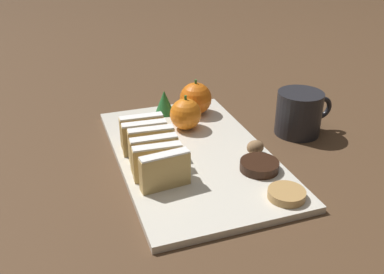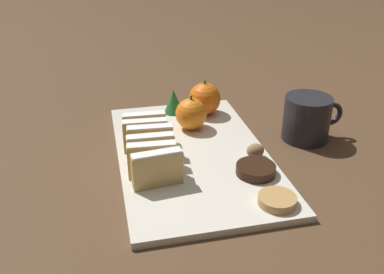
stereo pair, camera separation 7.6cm
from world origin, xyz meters
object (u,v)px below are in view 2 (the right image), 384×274
object	(u,v)px
orange_far	(191,114)
coffee_mug	(307,118)
chocolate_cookie	(256,170)
walnut	(255,151)
orange_near	(205,99)

from	to	relation	value
orange_far	coffee_mug	xyz separation A→B (m)	(0.22, -0.07, 0.00)
chocolate_cookie	coffee_mug	bearing A→B (deg)	38.89
orange_far	walnut	xyz separation A→B (m)	(0.08, -0.14, -0.02)
orange_far	coffee_mug	world-z (taller)	coffee_mug
orange_far	orange_near	bearing A→B (deg)	55.37
orange_near	coffee_mug	bearing A→B (deg)	-38.16
walnut	coffee_mug	size ratio (longest dim) A/B	0.26
chocolate_cookie	walnut	bearing A→B (deg)	70.71
walnut	coffee_mug	distance (m)	0.15
chocolate_cookie	orange_far	bearing A→B (deg)	109.18
walnut	coffee_mug	world-z (taller)	coffee_mug
orange_near	coffee_mug	world-z (taller)	same
orange_near	walnut	distance (m)	0.21
orange_near	chocolate_cookie	size ratio (longest dim) A/B	1.17
orange_far	chocolate_cookie	size ratio (longest dim) A/B	1.08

